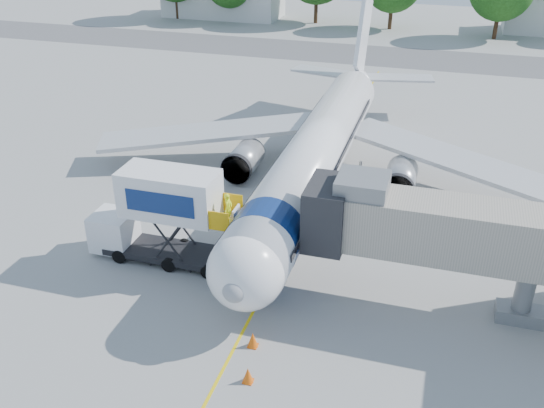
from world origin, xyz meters
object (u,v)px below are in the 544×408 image
(jet_bridge, at_px, (434,229))
(ground_tug, at_px, (165,378))
(catering_hiloader, at_px, (161,216))
(aircraft, at_px, (319,149))

(jet_bridge, distance_m, ground_tug, 13.89)
(jet_bridge, height_order, ground_tug, jet_bridge)
(jet_bridge, relative_size, ground_tug, 3.86)
(catering_hiloader, height_order, ground_tug, catering_hiloader)
(jet_bridge, bearing_deg, catering_hiloader, -179.99)
(ground_tug, bearing_deg, aircraft, 98.50)
(aircraft, height_order, catering_hiloader, aircraft)
(aircraft, distance_m, ground_tug, 20.46)
(aircraft, relative_size, jet_bridge, 2.71)
(jet_bridge, xyz_separation_m, ground_tug, (-9.81, -9.14, -3.65))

